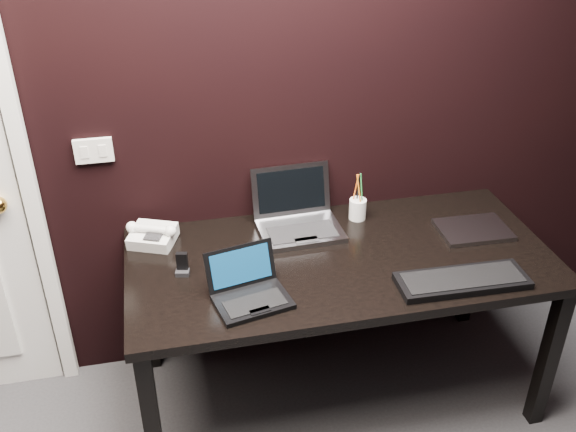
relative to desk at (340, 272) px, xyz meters
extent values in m
plane|color=black|center=(-0.30, 0.40, 0.64)|extent=(4.00, 0.00, 4.00)
cube|color=white|center=(-1.18, 0.37, 0.36)|extent=(0.06, 0.05, 2.11)
cube|color=silver|center=(-0.92, 0.39, 0.46)|extent=(0.15, 0.02, 0.10)
cube|color=silver|center=(-0.95, 0.38, 0.46)|extent=(0.03, 0.01, 0.05)
cube|color=silver|center=(-0.88, 0.38, 0.46)|extent=(0.03, 0.01, 0.05)
cube|color=black|center=(0.00, 0.00, 0.06)|extent=(1.70, 0.80, 0.04)
cube|color=black|center=(-0.80, -0.35, -0.31)|extent=(0.06, 0.06, 0.70)
cube|color=black|center=(0.80, -0.35, -0.31)|extent=(0.06, 0.06, 0.70)
cube|color=black|center=(-0.80, 0.35, -0.31)|extent=(0.06, 0.06, 0.70)
cube|color=black|center=(0.80, 0.35, -0.31)|extent=(0.06, 0.06, 0.70)
cube|color=black|center=(-0.40, -0.23, 0.09)|extent=(0.30, 0.23, 0.02)
cube|color=black|center=(-0.39, -0.25, 0.10)|extent=(0.23, 0.14, 0.00)
cube|color=black|center=(-0.38, -0.30, 0.10)|extent=(0.08, 0.04, 0.00)
cube|color=black|center=(-0.42, -0.11, 0.17)|extent=(0.27, 0.11, 0.15)
cube|color=#0A2E4F|center=(-0.42, -0.12, 0.17)|extent=(0.23, 0.09, 0.12)
cube|color=gray|center=(-0.12, 0.20, 0.09)|extent=(0.35, 0.26, 0.02)
cube|color=black|center=(-0.12, 0.17, 0.10)|extent=(0.29, 0.15, 0.00)
cube|color=gray|center=(-0.12, 0.11, 0.10)|extent=(0.10, 0.04, 0.00)
cube|color=gray|center=(-0.13, 0.35, 0.21)|extent=(0.35, 0.08, 0.22)
cube|color=black|center=(-0.13, 0.35, 0.21)|extent=(0.30, 0.06, 0.17)
cube|color=black|center=(0.39, -0.28, 0.09)|extent=(0.50, 0.18, 0.03)
cube|color=black|center=(0.39, -0.28, 0.11)|extent=(0.45, 0.15, 0.00)
cube|color=gray|center=(0.60, 0.05, 0.09)|extent=(0.30, 0.22, 0.02)
cube|color=silver|center=(-0.73, 0.26, 0.11)|extent=(0.22, 0.22, 0.07)
cylinder|color=silver|center=(-0.73, 0.25, 0.15)|extent=(0.17, 0.10, 0.03)
sphere|color=white|center=(-0.81, 0.28, 0.15)|extent=(0.06, 0.06, 0.05)
sphere|color=white|center=(-0.66, 0.22, 0.15)|extent=(0.06, 0.06, 0.05)
cube|color=black|center=(-0.73, 0.21, 0.14)|extent=(0.08, 0.07, 0.01)
cube|color=black|center=(-0.63, 0.02, 0.12)|extent=(0.05, 0.03, 0.09)
cube|color=black|center=(-0.63, 0.01, 0.09)|extent=(0.06, 0.05, 0.02)
cylinder|color=white|center=(0.15, 0.27, 0.12)|extent=(0.09, 0.09, 0.09)
cylinder|color=orange|center=(0.14, 0.27, 0.23)|extent=(0.02, 0.02, 0.14)
cylinder|color=#238137|center=(0.17, 0.27, 0.23)|extent=(0.02, 0.02, 0.14)
cylinder|color=black|center=(0.16, 0.28, 0.23)|extent=(0.01, 0.01, 0.14)
cylinder|color=orange|center=(0.15, 0.26, 0.23)|extent=(0.02, 0.03, 0.14)
camera|label=1|loc=(-0.66, -2.04, 1.52)|focal=40.00mm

